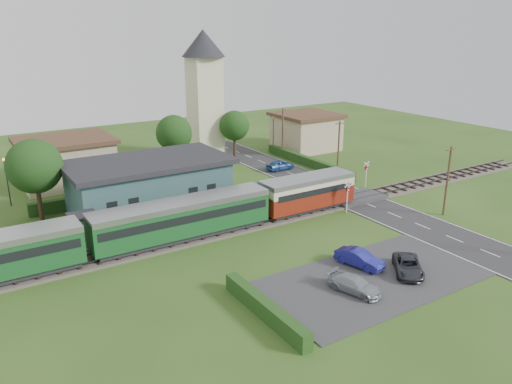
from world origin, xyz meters
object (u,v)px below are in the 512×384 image
car_park_silver (355,284)px  pedestrian_far (95,229)px  crossing_signal_far (366,171)px  car_park_dark (408,266)px  house_east (306,131)px  equipment_hut (84,228)px  car_park_blue (359,258)px  pedestrian_near (221,203)px  church_tower (204,85)px  car_on_road (280,165)px  station_building (149,185)px  crossing_signal_near (348,193)px  train (148,225)px  house_west (66,161)px

car_park_silver → pedestrian_far: size_ratio=2.02×
crossing_signal_far → car_park_dark: bearing=-125.3°
house_east → car_park_silver: 43.92m
equipment_hut → car_park_silver: (14.03, -17.94, -1.09)m
equipment_hut → car_park_blue: (17.12, -15.13, -1.02)m
pedestrian_far → pedestrian_near: bearing=-101.5°
church_tower → car_on_road: church_tower is taller
church_tower → crossing_signal_far: (8.60, -23.61, -8.08)m
station_building → church_tower: (15.00, 17.01, 7.53)m
crossing_signal_near → pedestrian_near: size_ratio=1.76×
train → crossing_signal_far: train is taller
crossing_signal_near → car_park_silver: 16.19m
car_park_dark → station_building: bearing=155.2°
train → pedestrian_far: bearing=135.8°
house_west → crossing_signal_far: (28.60, -20.61, -0.65)m
house_west → crossing_signal_near: (21.40, -25.41, -0.65)m
crossing_signal_near → car_park_blue: 12.07m
train → car_park_dark: train is taller
crossing_signal_far → house_west: bearing=144.2°
pedestrian_near → pedestrian_far: pedestrian_far is taller
pedestrian_near → station_building: bearing=-41.3°
train → car_on_road: size_ratio=11.14×
equipment_hut → train: train is taller
house_west → house_east: bearing=-1.6°
equipment_hut → car_park_blue: 22.87m
equipment_hut → house_west: house_west is taller
station_building → car_park_dark: bearing=-64.3°
equipment_hut → crossing_signal_near: 25.04m
crossing_signal_far → station_building: bearing=164.4°
church_tower → pedestrian_near: size_ratio=9.44×
equipment_hut → house_east: size_ratio=0.29×
station_building → car_on_road: 20.56m
car_park_dark → pedestrian_near: bearing=148.4°
house_west → car_park_blue: size_ratio=2.75×
house_east → car_park_silver: bearing=-123.1°
station_building → house_west: bearing=109.6°
car_on_road → pedestrian_near: bearing=123.0°
car_on_road → car_park_silver: bearing=151.1°
car_park_blue → church_tower: bearing=66.4°
church_tower → car_park_dark: size_ratio=4.18×
station_building → pedestrian_far: size_ratio=8.15×
house_west → station_building: bearing=-70.4°
equipment_hut → church_tower: 33.48m
crossing_signal_near → crossing_signal_far: bearing=33.7°
church_tower → pedestrian_near: (-9.78, -22.57, -8.84)m
crossing_signal_near → house_east: bearing=60.9°
equipment_hut → crossing_signal_near: bearing=-12.9°
house_east → crossing_signal_far: size_ratio=2.69×
train → car_park_blue: (12.69, -11.93, -1.45)m
crossing_signal_near → car_park_blue: (-7.28, -9.53, -1.41)m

